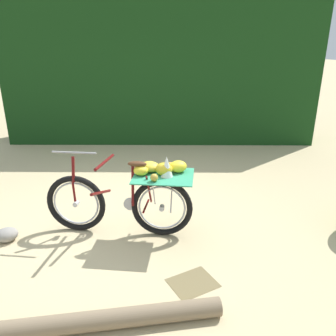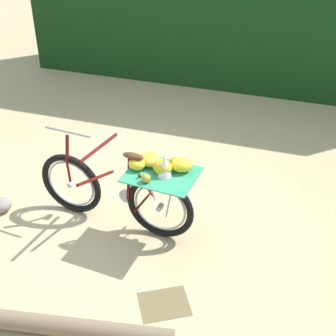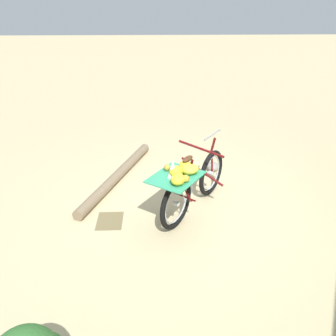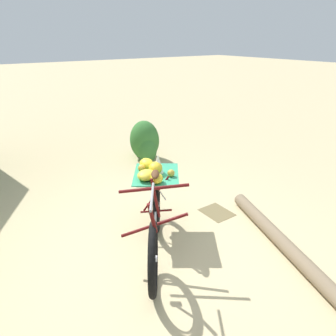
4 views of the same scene
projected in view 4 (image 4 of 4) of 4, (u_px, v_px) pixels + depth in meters
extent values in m
plane|color=#C6B284|center=(132.00, 251.00, 3.68)|extent=(60.00, 60.00, 0.00)
torus|color=black|center=(153.00, 259.00, 2.99)|extent=(0.64, 0.48, 0.73)
torus|color=#B7B7BC|center=(153.00, 259.00, 2.99)|extent=(0.48, 0.34, 0.57)
cylinder|color=#B7B7BC|center=(153.00, 259.00, 2.99)|extent=(0.10, 0.10, 0.06)
torus|color=black|center=(157.00, 204.00, 3.96)|extent=(0.64, 0.48, 0.73)
torus|color=#B7B7BC|center=(157.00, 204.00, 3.96)|extent=(0.48, 0.34, 0.57)
cylinder|color=#B7B7BC|center=(157.00, 204.00, 3.96)|extent=(0.10, 0.10, 0.06)
cylinder|color=#590F0F|center=(154.00, 225.00, 3.23)|extent=(0.43, 0.59, 0.30)
cylinder|color=#590F0F|center=(154.00, 188.00, 3.14)|extent=(0.44, 0.60, 0.11)
cylinder|color=#590F0F|center=(155.00, 198.00, 3.54)|extent=(0.09, 0.11, 0.49)
cylinder|color=#590F0F|center=(156.00, 211.00, 3.78)|extent=(0.24, 0.33, 0.05)
cylinder|color=#590F0F|center=(156.00, 194.00, 3.73)|extent=(0.20, 0.28, 0.47)
cylinder|color=#590F0F|center=(153.00, 246.00, 2.92)|extent=(0.05, 0.06, 0.30)
cylinder|color=#590F0F|center=(152.00, 218.00, 2.83)|extent=(0.08, 0.10, 0.30)
cylinder|color=gray|center=(152.00, 196.00, 2.77)|extent=(0.44, 0.32, 0.02)
ellipsoid|color=#4C2D19|center=(155.00, 174.00, 3.49)|extent=(0.23, 0.20, 0.06)
cylinder|color=#B7B7BC|center=(156.00, 218.00, 3.60)|extent=(0.14, 0.11, 0.16)
cylinder|color=#B7B7BC|center=(156.00, 195.00, 3.80)|extent=(0.13, 0.18, 0.39)
cylinder|color=#B7B7BC|center=(157.00, 187.00, 3.99)|extent=(0.15, 0.21, 0.39)
cube|color=brown|center=(156.00, 176.00, 3.82)|extent=(0.74, 0.70, 0.02)
cube|color=#33936B|center=(156.00, 174.00, 3.82)|extent=(0.87, 0.83, 0.01)
ellipsoid|color=gold|center=(155.00, 168.00, 3.79)|extent=(0.26, 0.26, 0.15)
ellipsoid|color=yellow|center=(147.00, 164.00, 3.93)|extent=(0.24, 0.21, 0.14)
ellipsoid|color=yellow|center=(157.00, 178.00, 3.56)|extent=(0.22, 0.22, 0.11)
ellipsoid|color=yellow|center=(146.00, 175.00, 3.63)|extent=(0.28, 0.30, 0.12)
sphere|color=#B29333|center=(171.00, 173.00, 3.72)|extent=(0.09, 0.09, 0.09)
sphere|color=gold|center=(142.00, 168.00, 3.85)|extent=(0.10, 0.10, 0.10)
cone|color=white|center=(158.00, 164.00, 3.81)|extent=(0.19, 0.19, 0.24)
cylinder|color=#7F6B51|center=(292.00, 252.00, 3.52)|extent=(2.48, 1.05, 0.17)
ellipsoid|color=#387533|center=(144.00, 140.00, 6.29)|extent=(0.64, 0.57, 0.80)
ellipsoid|color=#387533|center=(141.00, 143.00, 6.53)|extent=(0.44, 0.39, 0.56)
ellipsoid|color=#387533|center=(147.00, 150.00, 6.16)|extent=(0.40, 0.36, 0.52)
cylinder|color=#4C3823|center=(145.00, 155.00, 6.41)|extent=(0.06, 0.06, 0.16)
cube|color=olive|center=(217.00, 212.00, 4.48)|extent=(0.44, 0.36, 0.01)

